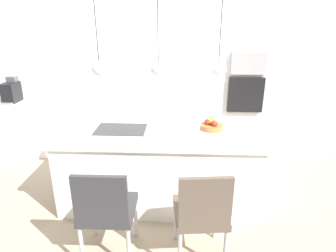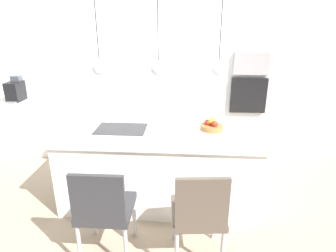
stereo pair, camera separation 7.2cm
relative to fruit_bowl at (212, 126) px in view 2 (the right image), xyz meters
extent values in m
plane|color=tan|center=(-0.58, -0.05, -0.94)|extent=(6.60, 6.60, 0.00)
cube|color=white|center=(-0.58, 1.60, 0.36)|extent=(6.00, 0.10, 2.60)
cube|color=white|center=(-0.58, -0.05, -0.53)|extent=(2.17, 0.87, 0.83)
cube|color=white|center=(-0.58, -0.05, -0.08)|extent=(2.23, 0.93, 0.06)
cube|color=#2D2D30|center=(-1.01, -0.05, -0.05)|extent=(0.56, 0.40, 0.02)
cylinder|color=silver|center=(-1.01, 0.19, 0.06)|extent=(0.02, 0.02, 0.22)
cylinder|color=silver|center=(-1.01, 0.11, 0.16)|extent=(0.02, 0.16, 0.02)
cylinder|color=#9E6B38|center=(0.00, 0.00, -0.02)|extent=(0.25, 0.25, 0.06)
sphere|color=#B22D1E|center=(0.03, -0.05, 0.04)|extent=(0.07, 0.07, 0.07)
sphere|color=#B22D1E|center=(-0.05, 0.00, 0.04)|extent=(0.07, 0.07, 0.07)
sphere|color=orange|center=(-0.02, 0.02, 0.04)|extent=(0.08, 0.08, 0.08)
ellipsoid|color=yellow|center=(0.00, 0.04, 0.06)|extent=(0.14, 0.18, 0.08)
cube|color=white|center=(-2.98, 1.23, -0.53)|extent=(1.10, 0.60, 0.83)
cube|color=black|center=(-2.98, 1.23, 0.04)|extent=(0.20, 0.28, 0.30)
cube|color=gray|center=(-2.98, 1.06, -0.10)|extent=(0.16, 0.08, 0.02)
cube|color=#4C515B|center=(-2.98, 1.31, 0.23)|extent=(0.14, 0.11, 0.08)
cube|color=#9E9EA3|center=(0.69, 1.53, 0.47)|extent=(0.54, 0.08, 0.34)
cube|color=black|center=(0.69, 1.53, -0.03)|extent=(0.56, 0.08, 0.56)
cube|color=#333338|center=(-0.97, -0.91, -0.48)|extent=(0.47, 0.47, 0.06)
cube|color=#333338|center=(-0.97, -1.12, -0.23)|extent=(0.44, 0.04, 0.43)
cylinder|color=#B2B2B7|center=(-0.77, -0.70, -0.72)|extent=(0.04, 0.04, 0.44)
cylinder|color=#B2B2B7|center=(-1.17, -0.71, -0.72)|extent=(0.04, 0.04, 0.44)
cylinder|color=#B2B2B7|center=(-0.77, -1.11, -0.72)|extent=(0.04, 0.04, 0.44)
cylinder|color=#B2B2B7|center=(-1.17, -1.12, -0.72)|extent=(0.04, 0.04, 0.44)
cube|color=brown|center=(-0.16, -0.91, -0.48)|extent=(0.49, 0.51, 0.06)
cube|color=brown|center=(-0.14, -1.13, -0.23)|extent=(0.42, 0.08, 0.44)
cylinder|color=#B2B2B7|center=(0.01, -0.69, -0.73)|extent=(0.04, 0.04, 0.43)
cylinder|color=#B2B2B7|center=(-0.37, -0.72, -0.73)|extent=(0.04, 0.04, 0.43)
cylinder|color=#B2B2B7|center=(0.05, -1.10, -0.73)|extent=(0.04, 0.04, 0.43)
sphere|color=silver|center=(-1.20, -0.05, 0.62)|extent=(0.16, 0.16, 0.16)
cylinder|color=black|center=(-1.20, -0.05, 1.01)|extent=(0.01, 0.01, 0.60)
sphere|color=silver|center=(-0.58, -0.05, 0.62)|extent=(0.16, 0.16, 0.16)
cylinder|color=black|center=(-0.58, -0.05, 1.01)|extent=(0.01, 0.01, 0.60)
sphere|color=silver|center=(0.03, -0.05, 0.62)|extent=(0.16, 0.16, 0.16)
cylinder|color=black|center=(0.03, -0.05, 1.01)|extent=(0.01, 0.01, 0.60)
camera|label=1|loc=(-0.34, -3.03, 1.11)|focal=30.93mm
camera|label=2|loc=(-0.27, -3.03, 1.11)|focal=30.93mm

